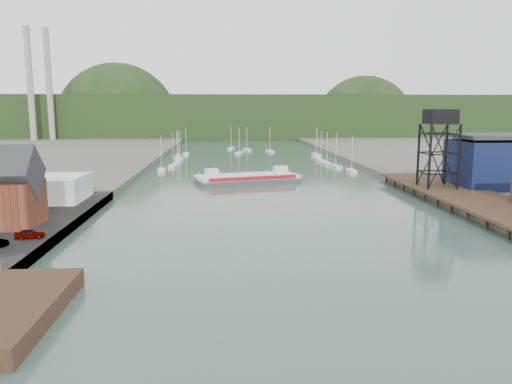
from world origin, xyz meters
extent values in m
plane|color=#2E473D|center=(0.00, 0.00, 0.00)|extent=(600.00, 600.00, 0.00)
cube|color=black|center=(37.00, 45.00, 1.90)|extent=(14.00, 70.00, 0.50)
cylinder|color=black|center=(31.00, 45.00, 0.80)|extent=(0.60, 0.60, 2.20)
cylinder|color=black|center=(43.00, 45.00, 0.80)|extent=(0.60, 0.60, 2.20)
cube|color=silver|center=(-44.00, 50.00, 3.85)|extent=(18.00, 12.00, 4.50)
cylinder|color=black|center=(32.00, 55.00, 8.65)|extent=(0.50, 0.50, 13.00)
cylinder|color=black|center=(38.00, 55.00, 8.65)|extent=(0.50, 0.50, 13.00)
cylinder|color=black|center=(32.00, 61.00, 8.65)|extent=(0.50, 0.50, 13.00)
cylinder|color=black|center=(38.00, 61.00, 8.65)|extent=(0.50, 0.50, 13.00)
cube|color=black|center=(35.00, 58.00, 16.65)|extent=(5.50, 5.50, 3.00)
cube|color=#0C1936|center=(50.00, 60.00, 6.60)|extent=(20.00, 14.00, 10.00)
cube|color=#2D2D33|center=(50.00, 60.00, 12.50)|extent=(20.50, 14.50, 0.80)
cube|color=silver|center=(-27.54, 103.89, 0.35)|extent=(2.67, 7.65, 0.90)
cube|color=silver|center=(-25.28, 115.30, 0.35)|extent=(2.81, 7.67, 0.90)
cube|color=silver|center=(-24.71, 124.17, 0.35)|extent=(2.35, 7.59, 0.90)
cube|color=silver|center=(-24.81, 134.09, 0.35)|extent=(2.01, 7.50, 0.90)
cube|color=silver|center=(-26.64, 146.33, 0.35)|extent=(2.00, 7.50, 0.90)
cube|color=silver|center=(-24.32, 156.17, 0.35)|extent=(2.16, 7.54, 0.90)
cube|color=silver|center=(27.56, 99.03, 0.35)|extent=(2.53, 7.62, 0.90)
cube|color=silver|center=(25.46, 110.51, 0.35)|extent=(2.76, 7.67, 0.90)
cube|color=silver|center=(24.46, 119.29, 0.35)|extent=(2.22, 7.56, 0.90)
cube|color=silver|center=(24.27, 128.28, 0.35)|extent=(2.18, 7.54, 0.90)
cube|color=silver|center=(24.67, 139.38, 0.35)|extent=(2.46, 7.61, 0.90)
cube|color=silver|center=(26.78, 150.99, 0.35)|extent=(2.48, 7.61, 0.90)
cube|color=silver|center=(-3.16, 160.00, 0.35)|extent=(3.78, 7.76, 0.90)
cube|color=silver|center=(10.04, 168.00, 0.35)|extent=(3.31, 7.74, 0.90)
cube|color=silver|center=(0.66, 176.00, 0.35)|extent=(3.76, 7.76, 0.90)
cube|color=silver|center=(-6.11, 184.00, 0.35)|extent=(3.40, 7.74, 0.90)
cylinder|color=#979893|center=(-110.00, 230.00, 30.00)|extent=(3.20, 3.20, 60.00)
cylinder|color=#979893|center=(-102.00, 235.00, 30.00)|extent=(3.20, 3.20, 60.00)
cube|color=black|center=(0.00, 300.00, 12.00)|extent=(500.00, 120.00, 28.00)
sphere|color=black|center=(-80.00, 300.00, 8.00)|extent=(80.00, 80.00, 80.00)
sphere|color=black|center=(90.00, 310.00, 6.00)|extent=(70.00, 70.00, 70.00)
cube|color=#454547|center=(-3.53, 81.79, 0.51)|extent=(27.05, 16.53, 1.01)
cube|color=silver|center=(-3.53, 81.79, 1.41)|extent=(27.05, 16.53, 0.81)
cube|color=#B0141D|center=(-2.16, 76.88, 1.62)|extent=(21.45, 6.13, 0.91)
cube|color=navy|center=(-4.91, 86.71, 1.62)|extent=(21.45, 6.13, 0.91)
cube|color=silver|center=(-12.29, 79.34, 2.63)|extent=(3.74, 3.74, 2.02)
cube|color=silver|center=(5.22, 84.24, 2.63)|extent=(3.74, 3.74, 2.02)
imported|color=#999999|center=(-34.49, 22.32, 2.23)|extent=(3.91, 2.25, 1.25)
camera|label=1|loc=(-9.09, -42.27, 18.34)|focal=35.00mm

